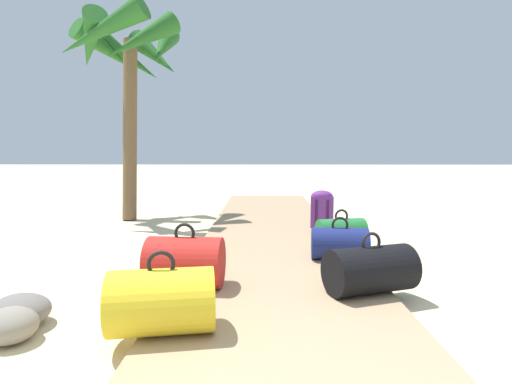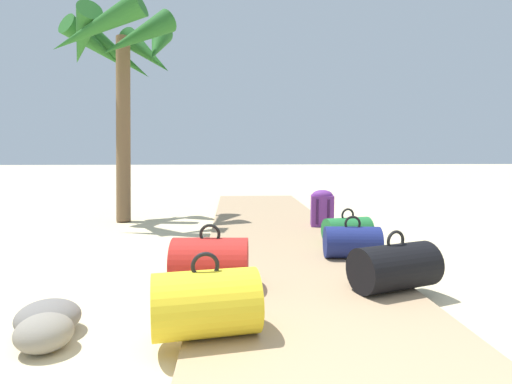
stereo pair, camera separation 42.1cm
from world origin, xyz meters
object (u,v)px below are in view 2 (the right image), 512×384
at_px(palm_tree_near_left, 120,54).
at_px(duffel_bag_navy, 352,242).
at_px(duffel_bag_black, 395,267).
at_px(duffel_bag_yellow, 206,303).
at_px(backpack_purple, 322,207).
at_px(duffel_bag_green, 347,230).
at_px(duffel_bag_red, 210,263).

bearing_deg(palm_tree_near_left, duffel_bag_navy, -43.44).
bearing_deg(duffel_bag_black, palm_tree_near_left, 128.89).
height_order(duffel_bag_yellow, duffel_bag_navy, duffel_bag_yellow).
distance_m(backpack_purple, palm_tree_near_left, 4.00).
relative_size(duffel_bag_yellow, duffel_bag_green, 1.11).
relative_size(duffel_bag_green, duffel_bag_red, 0.98).
relative_size(duffel_bag_yellow, backpack_purple, 1.27).
distance_m(duffel_bag_green, duffel_bag_navy, 0.70).
bearing_deg(backpack_purple, palm_tree_near_left, 160.12).
xyz_separation_m(duffel_bag_black, duffel_bag_navy, (-0.05, 0.93, -0.02)).
height_order(duffel_bag_green, duffel_bag_navy, duffel_bag_navy).
relative_size(duffel_bag_red, palm_tree_near_left, 0.18).
xyz_separation_m(duffel_bag_yellow, backpack_purple, (1.43, 3.34, 0.08)).
bearing_deg(duffel_bag_navy, duffel_bag_red, -149.15).
bearing_deg(backpack_purple, duffel_bag_green, -86.12).
xyz_separation_m(duffel_bag_red, palm_tree_near_left, (-1.60, 3.63, 2.41)).
distance_m(duffel_bag_black, duffel_bag_navy, 0.93).
relative_size(duffel_bag_yellow, palm_tree_near_left, 0.20).
bearing_deg(duffel_bag_red, duffel_bag_navy, 30.85).
relative_size(duffel_bag_black, duffel_bag_navy, 1.28).
bearing_deg(backpack_purple, duffel_bag_navy, -92.73).
height_order(duffel_bag_navy, palm_tree_near_left, palm_tree_near_left).
relative_size(duffel_bag_black, duffel_bag_red, 1.20).
bearing_deg(duffel_bag_navy, duffel_bag_black, -86.96).
distance_m(backpack_purple, duffel_bag_red, 2.92).
bearing_deg(palm_tree_near_left, duffel_bag_red, -66.18).
height_order(backpack_purple, palm_tree_near_left, palm_tree_near_left).
bearing_deg(duffel_bag_navy, duffel_bag_yellow, -129.72).
height_order(duffel_bag_red, palm_tree_near_left, palm_tree_near_left).
bearing_deg(duffel_bag_yellow, backpack_purple, 66.77).
height_order(duffel_bag_green, palm_tree_near_left, palm_tree_near_left).
relative_size(duffel_bag_navy, palm_tree_near_left, 0.17).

